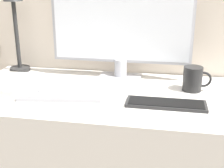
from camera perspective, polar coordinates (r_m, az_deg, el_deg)
The scene contains 8 objects.
desk at distance 1.47m, azimuth 1.55°, elevation -15.08°, with size 1.32×0.59×0.73m.
monitor at distance 1.43m, azimuth 1.67°, elevation 10.13°, with size 0.65×0.11×0.44m.
keyboard at distance 1.20m, azimuth 9.83°, elevation -3.56°, with size 0.30×0.10×0.01m.
laptop at distance 1.33m, azimuth -8.84°, elevation -0.91°, with size 0.36×0.28×0.02m.
ereader at distance 1.32m, azimuth -9.03°, elevation -0.34°, with size 0.17×0.16×0.01m.
desk_lamp at distance 1.61m, azimuth -17.39°, elevation 11.95°, with size 0.10×0.10×0.42m.
notebook at distance 1.44m, azimuth -19.17°, elevation 0.07°, with size 0.21×0.25×0.03m.
coffee_mug at distance 1.36m, azimuth 14.64°, elevation 0.92°, with size 0.12×0.08×0.10m.
Camera 1 is at (0.18, -0.95, 1.20)m, focal length 50.00 mm.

